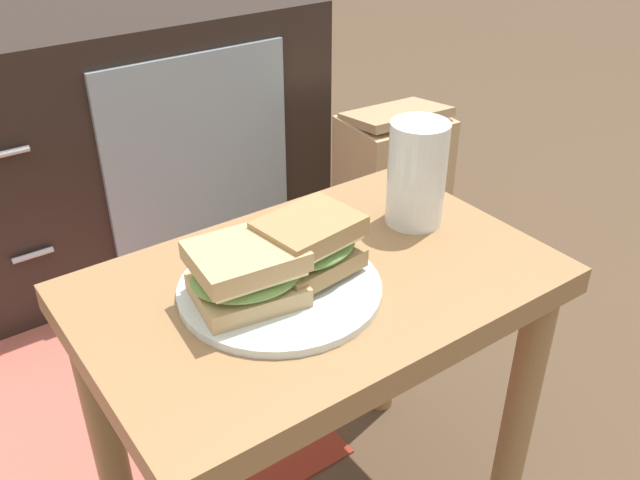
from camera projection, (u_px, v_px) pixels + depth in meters
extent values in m
cube|color=olive|center=(318.00, 289.00, 0.83)|extent=(0.56, 0.36, 0.04)
cylinder|color=olive|center=(520.00, 412.00, 0.97)|extent=(0.04, 0.04, 0.43)
cylinder|color=olive|center=(107.00, 439.00, 0.93)|extent=(0.04, 0.04, 0.43)
cylinder|color=olive|center=(386.00, 311.00, 1.17)|extent=(0.04, 0.04, 0.43)
cube|color=black|center=(110.00, 139.00, 1.61)|extent=(0.96, 0.44, 0.58)
cube|color=#8C9EA8|center=(200.00, 154.00, 1.51)|extent=(0.43, 0.01, 0.44)
cylinder|color=silver|center=(7.00, 153.00, 1.26)|extent=(0.08, 0.01, 0.01)
cylinder|color=silver|center=(33.00, 255.00, 1.37)|extent=(0.08, 0.01, 0.01)
cylinder|color=silver|center=(280.00, 289.00, 0.79)|extent=(0.23, 0.23, 0.01)
cube|color=tan|center=(249.00, 291.00, 0.76)|extent=(0.13, 0.11, 0.02)
ellipsoid|color=#729E4C|center=(248.00, 276.00, 0.75)|extent=(0.14, 0.12, 0.02)
cube|color=beige|center=(248.00, 268.00, 0.75)|extent=(0.11, 0.10, 0.01)
cube|color=tan|center=(247.00, 257.00, 0.74)|extent=(0.12, 0.11, 0.02)
cube|color=#9E7A4C|center=(308.00, 259.00, 0.80)|extent=(0.12, 0.10, 0.02)
ellipsoid|color=#608C42|center=(308.00, 246.00, 0.79)|extent=(0.13, 0.10, 0.02)
cube|color=beige|center=(308.00, 237.00, 0.79)|extent=(0.11, 0.09, 0.01)
cube|color=#9E7A4C|center=(308.00, 227.00, 0.78)|extent=(0.12, 0.10, 0.02)
cylinder|color=silver|center=(417.00, 174.00, 0.90)|extent=(0.08, 0.08, 0.14)
cylinder|color=orange|center=(416.00, 179.00, 0.91)|extent=(0.07, 0.07, 0.12)
cylinder|color=white|center=(420.00, 133.00, 0.87)|extent=(0.07, 0.07, 0.01)
cube|color=tan|center=(392.00, 190.00, 1.64)|extent=(0.24, 0.20, 0.35)
cube|color=tan|center=(396.00, 115.00, 1.54)|extent=(0.23, 0.17, 0.04)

